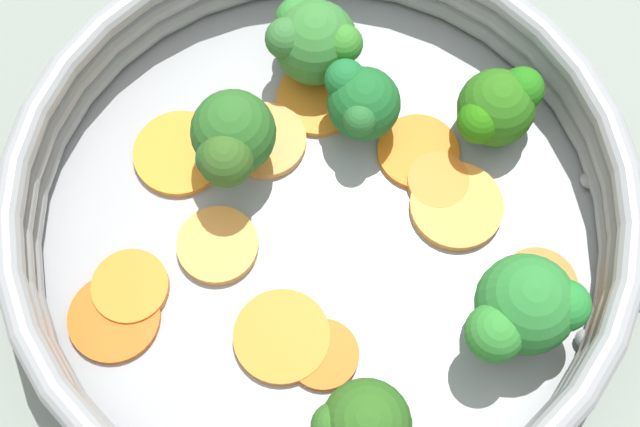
# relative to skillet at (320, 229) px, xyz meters

# --- Properties ---
(ground_plane) EXTENTS (4.00, 4.00, 0.00)m
(ground_plane) POSITION_rel_skillet_xyz_m (0.00, 0.00, -0.01)
(ground_plane) COLOR gray
(skillet) EXTENTS (0.29, 0.29, 0.01)m
(skillet) POSITION_rel_skillet_xyz_m (0.00, 0.00, 0.00)
(skillet) COLOR #939699
(skillet) RESTS_ON ground_plane
(skillet_rim_wall) EXTENTS (0.30, 0.30, 0.04)m
(skillet_rim_wall) POSITION_rel_skillet_xyz_m (0.00, 0.00, 0.03)
(skillet_rim_wall) COLOR gray
(skillet_rim_wall) RESTS_ON skillet
(skillet_rivet_left) EXTENTS (0.01, 0.01, 0.01)m
(skillet_rivet_left) POSITION_rel_skillet_xyz_m (-0.03, 0.13, 0.01)
(skillet_rivet_left) COLOR #90999B
(skillet_rivet_left) RESTS_ON skillet
(skillet_rivet_right) EXTENTS (0.01, 0.01, 0.01)m
(skillet_rivet_right) POSITION_rel_skillet_xyz_m (-0.10, 0.09, 0.01)
(skillet_rivet_right) COLOR #989197
(skillet_rivet_right) RESTS_ON skillet
(carrot_slice_0) EXTENTS (0.07, 0.07, 0.01)m
(carrot_slice_0) POSITION_rel_skillet_xyz_m (-0.05, 0.05, 0.01)
(carrot_slice_0) COLOR orange
(carrot_slice_0) RESTS_ON skillet
(carrot_slice_1) EXTENTS (0.04, 0.04, 0.01)m
(carrot_slice_1) POSITION_rel_skillet_xyz_m (-0.06, 0.03, 0.01)
(carrot_slice_1) COLOR orange
(carrot_slice_1) RESTS_ON skillet
(carrot_slice_2) EXTENTS (0.05, 0.05, 0.00)m
(carrot_slice_2) POSITION_rel_skillet_xyz_m (0.10, -0.04, 0.01)
(carrot_slice_2) COLOR #DB5C16
(carrot_slice_2) RESTS_ON skillet
(carrot_slice_3) EXTENTS (0.06, 0.06, 0.00)m
(carrot_slice_3) POSITION_rel_skillet_xyz_m (0.02, -0.08, 0.01)
(carrot_slice_3) COLOR orange
(carrot_slice_3) RESTS_ON skillet
(carrot_slice_4) EXTENTS (0.05, 0.05, 0.00)m
(carrot_slice_4) POSITION_rel_skillet_xyz_m (-0.06, 0.01, 0.01)
(carrot_slice_4) COLOR orange
(carrot_slice_4) RESTS_ON skillet
(carrot_slice_5) EXTENTS (0.06, 0.06, 0.00)m
(carrot_slice_5) POSITION_rel_skillet_xyz_m (0.06, 0.02, 0.01)
(carrot_slice_5) COLOR orange
(carrot_slice_5) RESTS_ON skillet
(carrot_slice_6) EXTENTS (0.05, 0.05, 0.00)m
(carrot_slice_6) POSITION_rel_skillet_xyz_m (0.05, 0.04, 0.01)
(carrot_slice_6) COLOR orange
(carrot_slice_6) RESTS_ON skillet
(carrot_slice_7) EXTENTS (0.05, 0.05, 0.00)m
(carrot_slice_7) POSITION_rel_skillet_xyz_m (-0.02, -0.05, 0.01)
(carrot_slice_7) COLOR #F99341
(carrot_slice_7) RESTS_ON skillet
(carrot_slice_8) EXTENTS (0.06, 0.06, 0.01)m
(carrot_slice_8) POSITION_rel_skillet_xyz_m (0.04, -0.03, 0.01)
(carrot_slice_8) COLOR #EF983E
(carrot_slice_8) RESTS_ON skillet
(carrot_slice_9) EXTENTS (0.05, 0.05, 0.00)m
(carrot_slice_9) POSITION_rel_skillet_xyz_m (-0.04, 0.10, 0.01)
(carrot_slice_9) COLOR orange
(carrot_slice_9) RESTS_ON skillet
(carrot_slice_10) EXTENTS (0.06, 0.06, 0.00)m
(carrot_slice_10) POSITION_rel_skillet_xyz_m (-0.05, -0.05, 0.01)
(carrot_slice_10) COLOR orange
(carrot_slice_10) RESTS_ON skillet
(carrot_slice_11) EXTENTS (0.05, 0.05, 0.01)m
(carrot_slice_11) POSITION_rel_skillet_xyz_m (0.08, -0.05, 0.01)
(carrot_slice_11) COLOR orange
(carrot_slice_11) RESTS_ON skillet
(broccoli_floret_0) EXTENTS (0.05, 0.04, 0.05)m
(broccoli_floret_0) POSITION_rel_skillet_xyz_m (0.01, -0.05, 0.04)
(broccoli_floret_0) COLOR #6C9452
(broccoli_floret_0) RESTS_ON skillet
(broccoli_floret_1) EXTENTS (0.05, 0.05, 0.05)m
(broccoli_floret_1) POSITION_rel_skillet_xyz_m (-0.02, 0.10, 0.04)
(broccoli_floret_1) COLOR #7BA752
(broccoli_floret_1) RESTS_ON skillet
(broccoli_floret_2) EXTENTS (0.04, 0.05, 0.05)m
(broccoli_floret_2) POSITION_rel_skillet_xyz_m (-0.07, -0.06, 0.03)
(broccoli_floret_2) COLOR #7FAE61
(broccoli_floret_2) RESTS_ON skillet
(broccoli_floret_3) EXTENTS (0.05, 0.04, 0.04)m
(broccoli_floret_3) POSITION_rel_skillet_xyz_m (-0.10, 0.03, 0.03)
(broccoli_floret_3) COLOR #84B467
(broccoli_floret_3) RESTS_ON skillet
(broccoli_floret_4) EXTENTS (0.04, 0.04, 0.04)m
(broccoli_floret_4) POSITION_rel_skillet_xyz_m (-0.05, -0.02, 0.03)
(broccoli_floret_4) COLOR #7EA757
(broccoli_floret_4) RESTS_ON skillet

